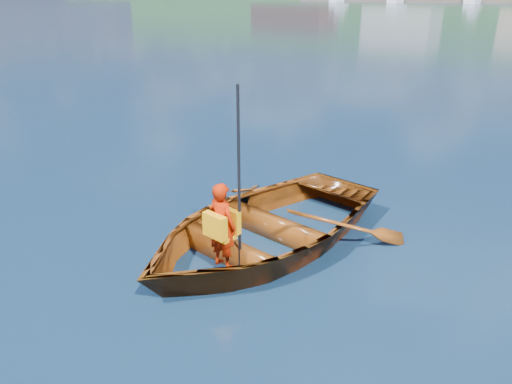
{
  "coord_description": "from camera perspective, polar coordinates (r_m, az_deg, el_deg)",
  "views": [
    {
      "loc": [
        3.1,
        -5.66,
        3.33
      ],
      "look_at": [
        -0.32,
        -0.36,
        0.77
      ],
      "focal_mm": 35.0,
      "sensor_mm": 36.0,
      "label": 1
    }
  ],
  "objects": [
    {
      "name": "child_paddler",
      "position": [
        6.11,
        -3.85,
        -3.77
      ],
      "size": [
        0.45,
        0.38,
        2.28
      ],
      "color": "#B31C02",
      "rests_on": "ground"
    },
    {
      "name": "rowboat",
      "position": [
        6.95,
        0.71,
        -3.91
      ],
      "size": [
        3.66,
        4.64,
        0.87
      ],
      "color": "brown",
      "rests_on": "ground"
    },
    {
      "name": "ground",
      "position": [
        7.26,
        3.66,
        -5.27
      ],
      "size": [
        600.0,
        600.0,
        0.0
      ],
      "color": "#112243",
      "rests_on": "ground"
    }
  ]
}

